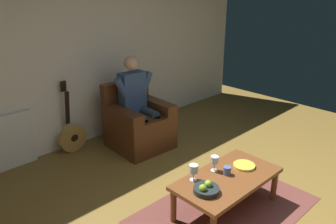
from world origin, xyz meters
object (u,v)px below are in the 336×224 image
object	(u,v)px
wine_glass_far	(194,170)
candle_jar	(227,171)
wine_glass_near	(215,160)
decorative_dish	(244,166)
armchair	(138,124)
coffee_table	(227,181)
person_seated	(137,101)
guitar	(72,136)
fruit_bowl	(206,189)

from	to	relation	value
wine_glass_far	candle_jar	distance (m)	0.36
wine_glass_near	decorative_dish	bearing A→B (deg)	149.90
armchair	candle_jar	world-z (taller)	armchair
armchair	coffee_table	xyz separation A→B (m)	(0.31, 1.74, 0.01)
wine_glass_near	candle_jar	size ratio (longest dim) A/B	1.92
person_seated	guitar	xyz separation A→B (m)	(0.74, -0.50, -0.45)
candle_jar	armchair	bearing A→B (deg)	-99.10
guitar	candle_jar	world-z (taller)	guitar
decorative_dish	guitar	bearing A→B (deg)	-72.21
wine_glass_far	wine_glass_near	bearing A→B (deg)	173.63
decorative_dish	candle_jar	xyz separation A→B (m)	(0.25, -0.03, 0.03)
person_seated	guitar	bearing A→B (deg)	-31.27
person_seated	fruit_bowl	world-z (taller)	person_seated
coffee_table	fruit_bowl	bearing A→B (deg)	3.28
fruit_bowl	coffee_table	bearing A→B (deg)	-176.72
wine_glass_far	candle_jar	world-z (taller)	wine_glass_far
coffee_table	wine_glass_near	distance (m)	0.24
wine_glass_near	person_seated	bearing A→B (deg)	-101.07
candle_jar	decorative_dish	bearing A→B (deg)	172.24
person_seated	fruit_bowl	bearing A→B (deg)	72.25
coffee_table	fruit_bowl	size ratio (longest dim) A/B	4.70
wine_glass_near	fruit_bowl	bearing A→B (deg)	27.84
wine_glass_near	fruit_bowl	size ratio (longest dim) A/B	0.69
coffee_table	fruit_bowl	world-z (taller)	fruit_bowl
guitar	fruit_bowl	bearing A→B (deg)	92.16
coffee_table	decorative_dish	bearing A→B (deg)	179.63
coffee_table	wine_glass_far	bearing A→B (deg)	-34.52
fruit_bowl	candle_jar	size ratio (longest dim) A/B	2.79
armchair	fruit_bowl	xyz separation A→B (m)	(0.66, 1.76, 0.10)
person_seated	wine_glass_near	size ratio (longest dim) A/B	7.82
decorative_dish	person_seated	bearing A→B (deg)	-90.74
armchair	guitar	xyz separation A→B (m)	(0.74, -0.50, -0.10)
person_seated	wine_glass_near	xyz separation A→B (m)	(0.31, 1.58, -0.17)
wine_glass_near	fruit_bowl	world-z (taller)	wine_glass_near
coffee_table	candle_jar	xyz separation A→B (m)	(-0.03, -0.03, 0.09)
armchair	guitar	size ratio (longest dim) A/B	0.91
armchair	coffee_table	world-z (taller)	armchair
guitar	decorative_dish	xyz separation A→B (m)	(-0.72, 2.25, 0.18)
armchair	candle_jar	bearing A→B (deg)	83.61
wine_glass_far	fruit_bowl	size ratio (longest dim) A/B	0.70
candle_jar	wine_glass_near	bearing A→B (deg)	-75.16
armchair	person_seated	world-z (taller)	person_seated
coffee_table	guitar	world-z (taller)	guitar
armchair	guitar	bearing A→B (deg)	-31.37
fruit_bowl	guitar	bearing A→B (deg)	-87.84
wine_glass_near	guitar	bearing A→B (deg)	-78.20
person_seated	wine_glass_near	world-z (taller)	person_seated
armchair	wine_glass_far	xyz separation A→B (m)	(0.59, 1.55, 0.18)
wine_glass_near	candle_jar	distance (m)	0.16
armchair	wine_glass_near	xyz separation A→B (m)	(0.31, 1.58, 0.18)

